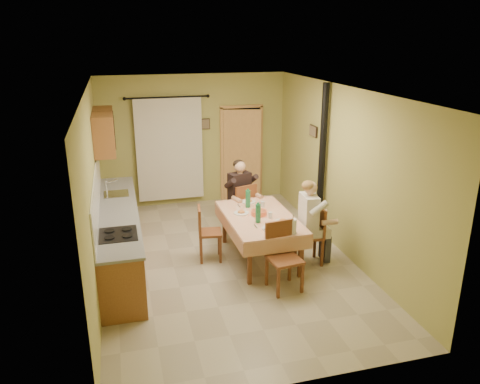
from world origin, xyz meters
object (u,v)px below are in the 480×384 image
object	(u,v)px
chair_far	(241,219)
stove_flue	(321,182)
chair_near	(284,271)
chair_right	(310,246)
man_far	(240,189)
man_right	(311,213)
chair_left	(209,243)
dining_table	(259,237)

from	to	relation	value
chair_far	stove_flue	bearing A→B (deg)	-33.46
chair_near	stove_flue	distance (m)	2.25
chair_far	chair_near	size ratio (longest dim) A/B	0.99
chair_near	chair_right	bearing A→B (deg)	-143.15
chair_near	man_far	world-z (taller)	man_far
chair_far	stove_flue	world-z (taller)	stove_flue
man_right	stove_flue	size ratio (longest dim) A/B	0.50
chair_right	chair_left	world-z (taller)	chair_right
chair_right	man_right	world-z (taller)	man_right
chair_left	stove_flue	xyz separation A→B (m)	(2.17, 0.47, 0.74)
chair_far	stove_flue	distance (m)	1.62
dining_table	stove_flue	world-z (taller)	stove_flue
chair_right	chair_far	bearing A→B (deg)	31.44
chair_near	chair_far	bearing A→B (deg)	-94.87
man_far	dining_table	bearing A→B (deg)	-104.86
chair_left	stove_flue	world-z (taller)	stove_flue
dining_table	chair_right	bearing A→B (deg)	-26.81
dining_table	man_right	bearing A→B (deg)	-27.17
man_far	man_right	size ratio (longest dim) A/B	1.00
chair_far	man_far	distance (m)	0.59
dining_table	chair_far	world-z (taller)	chair_far
stove_flue	chair_near	bearing A→B (deg)	-127.63
dining_table	chair_left	xyz separation A→B (m)	(-0.81, 0.18, -0.09)
stove_flue	dining_table	bearing A→B (deg)	-154.19
stove_flue	chair_right	bearing A→B (deg)	-120.90
dining_table	chair_right	size ratio (longest dim) A/B	1.93
chair_far	man_far	world-z (taller)	man_far
dining_table	stove_flue	distance (m)	1.64
dining_table	man_right	distance (m)	0.96
chair_near	chair_left	size ratio (longest dim) A/B	1.09
chair_near	chair_right	size ratio (longest dim) A/B	1.06
chair_right	man_far	size ratio (longest dim) A/B	0.69
chair_near	man_right	xyz separation A→B (m)	(0.68, 0.67, 0.59)
dining_table	chair_left	size ratio (longest dim) A/B	1.98
chair_left	stove_flue	bearing A→B (deg)	110.38
chair_right	chair_left	bearing A→B (deg)	73.72
chair_left	chair_right	bearing A→B (deg)	78.82
chair_far	chair_left	xyz separation A→B (m)	(-0.78, -0.89, -0.00)
dining_table	chair_right	xyz separation A→B (m)	(0.75, -0.36, -0.09)
man_far	man_right	distance (m)	1.64
chair_right	stove_flue	size ratio (longest dim) A/B	0.34
chair_near	dining_table	bearing A→B (deg)	-94.18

